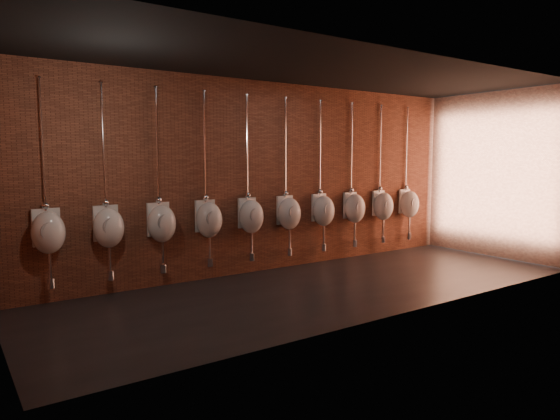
{
  "coord_description": "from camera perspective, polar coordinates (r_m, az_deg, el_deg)",
  "views": [
    {
      "loc": [
        -4.69,
        -5.61,
        1.94
      ],
      "look_at": [
        -0.21,
        0.9,
        1.1
      ],
      "focal_mm": 32.0,
      "sensor_mm": 36.0,
      "label": 1
    }
  ],
  "objects": [
    {
      "name": "ground",
      "position": [
        7.57,
        5.22,
        -8.81
      ],
      "size": [
        8.5,
        8.5,
        0.0
      ],
      "primitive_type": "plane",
      "color": "black",
      "rests_on": "ground"
    },
    {
      "name": "urinal_8",
      "position": [
        10.12,
        11.7,
        0.5
      ],
      "size": [
        0.47,
        0.42,
        2.72
      ],
      "color": "white",
      "rests_on": "ground"
    },
    {
      "name": "urinal_1",
      "position": [
        7.29,
        -19.01,
        -1.84
      ],
      "size": [
        0.47,
        0.42,
        2.72
      ],
      "color": "white",
      "rests_on": "ground"
    },
    {
      "name": "urinal_6",
      "position": [
        9.08,
        4.98,
        -0.03
      ],
      "size": [
        0.47,
        0.42,
        2.72
      ],
      "color": "white",
      "rests_on": "ground"
    },
    {
      "name": "urinal_3",
      "position": [
        7.83,
        -8.14,
        -1.04
      ],
      "size": [
        0.47,
        0.42,
        2.72
      ],
      "color": "white",
      "rests_on": "ground"
    },
    {
      "name": "urinal_5",
      "position": [
        8.62,
        1.04,
        -0.33
      ],
      "size": [
        0.47,
        0.42,
        2.72
      ],
      "color": "white",
      "rests_on": "ground"
    },
    {
      "name": "room_shell",
      "position": [
        7.32,
        5.37,
        6.6
      ],
      "size": [
        8.54,
        3.04,
        3.22
      ],
      "color": "black",
      "rests_on": "ground"
    },
    {
      "name": "urinal_9",
      "position": [
        10.69,
        14.54,
        0.72
      ],
      "size": [
        0.47,
        0.42,
        2.72
      ],
      "color": "white",
      "rests_on": "ground"
    },
    {
      "name": "urinal_4",
      "position": [
        8.2,
        -3.33,
        -0.67
      ],
      "size": [
        0.47,
        0.42,
        2.72
      ],
      "color": "white",
      "rests_on": "ground"
    },
    {
      "name": "urinal_0",
      "position": [
        7.12,
        -24.97,
        -2.25
      ],
      "size": [
        0.47,
        0.42,
        2.72
      ],
      "color": "white",
      "rests_on": "ground"
    },
    {
      "name": "urinal_2",
      "position": [
        7.52,
        -13.38,
        -1.43
      ],
      "size": [
        0.47,
        0.42,
        2.72
      ],
      "color": "white",
      "rests_on": "ground"
    },
    {
      "name": "urinal_7",
      "position": [
        9.59,
        8.52,
        0.25
      ],
      "size": [
        0.47,
        0.42,
        2.72
      ],
      "color": "white",
      "rests_on": "ground"
    }
  ]
}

